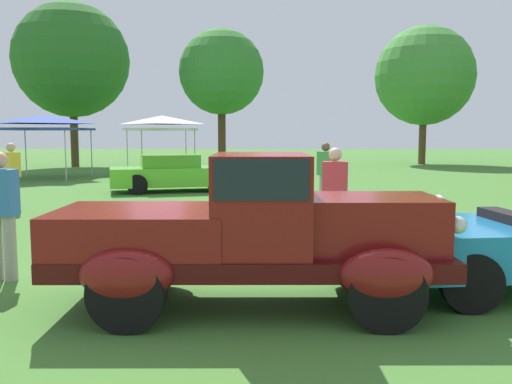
{
  "coord_description": "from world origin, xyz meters",
  "views": [
    {
      "loc": [
        0.43,
        -6.36,
        1.92
      ],
      "look_at": [
        0.17,
        0.9,
        1.13
      ],
      "focal_mm": 37.66,
      "sensor_mm": 36.0,
      "label": 1
    }
  ],
  "objects_px": {
    "spectator_near_truck": "(12,174)",
    "spectator_far_side": "(325,173)",
    "canopy_tent_left_field": "(43,121)",
    "canopy_tent_center_field": "(162,122)",
    "show_car_lime": "(174,173)",
    "spectator_between_cars": "(335,195)",
    "spectator_by_row": "(1,211)",
    "feature_pickup_truck": "(254,230)"
  },
  "relations": [
    {
      "from": "spectator_between_cars",
      "to": "spectator_by_row",
      "type": "height_order",
      "value": "same"
    },
    {
      "from": "spectator_far_side",
      "to": "canopy_tent_left_field",
      "type": "distance_m",
      "value": 14.38
    },
    {
      "from": "spectator_near_truck",
      "to": "canopy_tent_center_field",
      "type": "relative_size",
      "value": 0.6
    },
    {
      "from": "show_car_lime",
      "to": "canopy_tent_left_field",
      "type": "xyz_separation_m",
      "value": [
        -6.51,
        4.93,
        1.82
      ]
    },
    {
      "from": "show_car_lime",
      "to": "spectator_between_cars",
      "type": "height_order",
      "value": "spectator_between_cars"
    },
    {
      "from": "spectator_far_side",
      "to": "canopy_tent_center_field",
      "type": "relative_size",
      "value": 0.6
    },
    {
      "from": "spectator_by_row",
      "to": "canopy_tent_left_field",
      "type": "bearing_deg",
      "value": 111.71
    },
    {
      "from": "show_car_lime",
      "to": "canopy_tent_center_field",
      "type": "xyz_separation_m",
      "value": [
        -1.7,
        6.3,
        1.82
      ]
    },
    {
      "from": "spectator_by_row",
      "to": "canopy_tent_left_field",
      "type": "height_order",
      "value": "canopy_tent_left_field"
    },
    {
      "from": "spectator_by_row",
      "to": "spectator_far_side",
      "type": "relative_size",
      "value": 1.0
    },
    {
      "from": "canopy_tent_left_field",
      "to": "spectator_between_cars",
      "type": "bearing_deg",
      "value": -51.78
    },
    {
      "from": "spectator_between_cars",
      "to": "canopy_tent_left_field",
      "type": "distance_m",
      "value": 17.59
    },
    {
      "from": "spectator_between_cars",
      "to": "spectator_far_side",
      "type": "xyz_separation_m",
      "value": [
        0.29,
        4.8,
        0.0
      ]
    },
    {
      "from": "canopy_tent_left_field",
      "to": "show_car_lime",
      "type": "bearing_deg",
      "value": -37.14
    },
    {
      "from": "spectator_near_truck",
      "to": "canopy_tent_center_field",
      "type": "bearing_deg",
      "value": 82.66
    },
    {
      "from": "spectator_between_cars",
      "to": "show_car_lime",
      "type": "bearing_deg",
      "value": 116.1
    },
    {
      "from": "feature_pickup_truck",
      "to": "spectator_near_truck",
      "type": "xyz_separation_m",
      "value": [
        -6.23,
        7.15,
        0.05
      ]
    },
    {
      "from": "spectator_near_truck",
      "to": "spectator_by_row",
      "type": "distance_m",
      "value": 6.82
    },
    {
      "from": "spectator_far_side",
      "to": "spectator_by_row",
      "type": "bearing_deg",
      "value": -125.07
    },
    {
      "from": "spectator_far_side",
      "to": "spectator_between_cars",
      "type": "bearing_deg",
      "value": -93.48
    },
    {
      "from": "feature_pickup_truck",
      "to": "spectator_between_cars",
      "type": "height_order",
      "value": "feature_pickup_truck"
    },
    {
      "from": "show_car_lime",
      "to": "canopy_tent_center_field",
      "type": "distance_m",
      "value": 6.77
    },
    {
      "from": "feature_pickup_truck",
      "to": "show_car_lime",
      "type": "xyz_separation_m",
      "value": [
        -3.11,
        11.9,
        -0.26
      ]
    },
    {
      "from": "spectator_near_truck",
      "to": "spectator_between_cars",
      "type": "distance_m",
      "value": 8.5
    },
    {
      "from": "feature_pickup_truck",
      "to": "canopy_tent_center_field",
      "type": "xyz_separation_m",
      "value": [
        -4.81,
        18.2,
        1.56
      ]
    },
    {
      "from": "spectator_by_row",
      "to": "spectator_far_side",
      "type": "xyz_separation_m",
      "value": [
        4.82,
        6.87,
        0.0
      ]
    },
    {
      "from": "spectator_by_row",
      "to": "spectator_far_side",
      "type": "distance_m",
      "value": 8.4
    },
    {
      "from": "spectator_near_truck",
      "to": "spectator_by_row",
      "type": "xyz_separation_m",
      "value": [
        2.92,
        -6.17,
        0.0
      ]
    },
    {
      "from": "show_car_lime",
      "to": "spectator_far_side",
      "type": "bearing_deg",
      "value": -41.18
    },
    {
      "from": "spectator_by_row",
      "to": "canopy_tent_left_field",
      "type": "xyz_separation_m",
      "value": [
        -6.31,
        15.85,
        1.51
      ]
    },
    {
      "from": "spectator_between_cars",
      "to": "canopy_tent_center_field",
      "type": "distance_m",
      "value": 16.36
    },
    {
      "from": "show_car_lime",
      "to": "canopy_tent_left_field",
      "type": "relative_size",
      "value": 1.34
    },
    {
      "from": "feature_pickup_truck",
      "to": "canopy_tent_center_field",
      "type": "relative_size",
      "value": 1.55
    },
    {
      "from": "spectator_near_truck",
      "to": "spectator_by_row",
      "type": "relative_size",
      "value": 1.0
    },
    {
      "from": "spectator_near_truck",
      "to": "spectator_far_side",
      "type": "bearing_deg",
      "value": 5.21
    },
    {
      "from": "spectator_near_truck",
      "to": "canopy_tent_left_field",
      "type": "distance_m",
      "value": 10.37
    },
    {
      "from": "canopy_tent_left_field",
      "to": "canopy_tent_center_field",
      "type": "bearing_deg",
      "value": 15.82
    },
    {
      "from": "feature_pickup_truck",
      "to": "spectator_between_cars",
      "type": "bearing_deg",
      "value": 68.23
    },
    {
      "from": "spectator_near_truck",
      "to": "spectator_far_side",
      "type": "height_order",
      "value": "same"
    },
    {
      "from": "canopy_tent_left_field",
      "to": "spectator_by_row",
      "type": "bearing_deg",
      "value": -68.29
    },
    {
      "from": "canopy_tent_left_field",
      "to": "canopy_tent_center_field",
      "type": "relative_size",
      "value": 1.21
    },
    {
      "from": "spectator_far_side",
      "to": "canopy_tent_left_field",
      "type": "bearing_deg",
      "value": 141.13
    }
  ]
}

